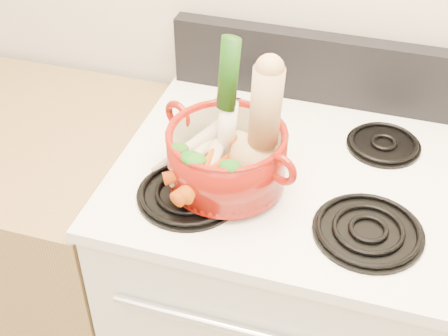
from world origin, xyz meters
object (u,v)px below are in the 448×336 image
(squash, at_px, (266,125))
(dutch_oven, at_px, (227,157))
(stove_body, at_px, (279,304))
(leek, at_px, (227,99))

(squash, bearing_deg, dutch_oven, -165.01)
(stove_body, distance_m, squash, 0.67)
(stove_body, relative_size, leek, 3.21)
(stove_body, bearing_deg, squash, -113.09)
(stove_body, xyz_separation_m, dutch_oven, (-0.12, -0.10, 0.57))
(leek, bearing_deg, stove_body, 35.62)
(stove_body, bearing_deg, dutch_oven, -140.07)
(stove_body, distance_m, leek, 0.69)
(dutch_oven, height_order, leek, leek)
(stove_body, distance_m, dutch_oven, 0.59)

